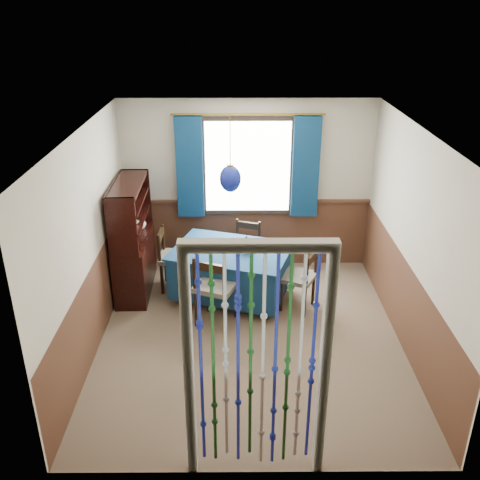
{
  "coord_description": "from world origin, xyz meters",
  "views": [
    {
      "loc": [
        -0.15,
        -5.37,
        3.75
      ],
      "look_at": [
        -0.12,
        0.62,
        1.01
      ],
      "focal_mm": 40.0,
      "sensor_mm": 36.0,
      "label": 1
    }
  ],
  "objects_px": {
    "dining_table": "(231,270)",
    "pendant_lamp": "(230,178)",
    "vase_sideboard": "(140,222)",
    "sideboard": "(133,253)",
    "vase_table": "(246,244)",
    "chair_right": "(300,278)",
    "chair_far": "(245,249)",
    "bowl_shelf": "(131,223)",
    "chair_left": "(173,257)",
    "chair_near": "(215,288)"
  },
  "relations": [
    {
      "from": "pendant_lamp",
      "to": "chair_far",
      "type": "bearing_deg",
      "value": 72.09
    },
    {
      "from": "dining_table",
      "to": "vase_sideboard",
      "type": "distance_m",
      "value": 1.48
    },
    {
      "from": "vase_table",
      "to": "chair_right",
      "type": "bearing_deg",
      "value": -20.61
    },
    {
      "from": "sideboard",
      "to": "vase_table",
      "type": "bearing_deg",
      "value": -11.04
    },
    {
      "from": "dining_table",
      "to": "chair_left",
      "type": "distance_m",
      "value": 0.86
    },
    {
      "from": "dining_table",
      "to": "vase_table",
      "type": "height_order",
      "value": "vase_table"
    },
    {
      "from": "dining_table",
      "to": "chair_right",
      "type": "distance_m",
      "value": 0.93
    },
    {
      "from": "chair_right",
      "to": "bowl_shelf",
      "type": "height_order",
      "value": "bowl_shelf"
    },
    {
      "from": "vase_sideboard",
      "to": "dining_table",
      "type": "bearing_deg",
      "value": -24.63
    },
    {
      "from": "sideboard",
      "to": "vase_table",
      "type": "xyz_separation_m",
      "value": [
        1.54,
        -0.26,
        0.26
      ]
    },
    {
      "from": "chair_left",
      "to": "sideboard",
      "type": "xyz_separation_m",
      "value": [
        -0.53,
        -0.04,
        0.08
      ]
    },
    {
      "from": "dining_table",
      "to": "pendant_lamp",
      "type": "relative_size",
      "value": 1.81
    },
    {
      "from": "pendant_lamp",
      "to": "vase_sideboard",
      "type": "xyz_separation_m",
      "value": [
        -1.28,
        0.59,
        -0.83
      ]
    },
    {
      "from": "vase_sideboard",
      "to": "vase_table",
      "type": "bearing_deg",
      "value": -21.82
    },
    {
      "from": "sideboard",
      "to": "chair_left",
      "type": "bearing_deg",
      "value": 2.88
    },
    {
      "from": "sideboard",
      "to": "chair_near",
      "type": "bearing_deg",
      "value": -38.31
    },
    {
      "from": "sideboard",
      "to": "bowl_shelf",
      "type": "bearing_deg",
      "value": -77.18
    },
    {
      "from": "sideboard",
      "to": "vase_sideboard",
      "type": "height_order",
      "value": "sideboard"
    },
    {
      "from": "chair_far",
      "to": "bowl_shelf",
      "type": "bearing_deg",
      "value": 39.96
    },
    {
      "from": "sideboard",
      "to": "vase_sideboard",
      "type": "distance_m",
      "value": 0.47
    },
    {
      "from": "chair_right",
      "to": "chair_left",
      "type": "bearing_deg",
      "value": 97.84
    },
    {
      "from": "chair_right",
      "to": "chair_far",
      "type": "bearing_deg",
      "value": 64.4
    },
    {
      "from": "chair_far",
      "to": "sideboard",
      "type": "distance_m",
      "value": 1.58
    },
    {
      "from": "pendant_lamp",
      "to": "vase_table",
      "type": "bearing_deg",
      "value": -1.48
    },
    {
      "from": "chair_near",
      "to": "chair_right",
      "type": "bearing_deg",
      "value": 38.73
    },
    {
      "from": "pendant_lamp",
      "to": "chair_right",
      "type": "bearing_deg",
      "value": -16.61
    },
    {
      "from": "bowl_shelf",
      "to": "pendant_lamp",
      "type": "bearing_deg",
      "value": -0.89
    },
    {
      "from": "sideboard",
      "to": "vase_sideboard",
      "type": "bearing_deg",
      "value": 78.36
    },
    {
      "from": "vase_table",
      "to": "sideboard",
      "type": "bearing_deg",
      "value": 170.4
    },
    {
      "from": "chair_far",
      "to": "vase_sideboard",
      "type": "xyz_separation_m",
      "value": [
        -1.48,
        -0.03,
        0.43
      ]
    },
    {
      "from": "bowl_shelf",
      "to": "vase_table",
      "type": "bearing_deg",
      "value": -0.97
    },
    {
      "from": "dining_table",
      "to": "bowl_shelf",
      "type": "xyz_separation_m",
      "value": [
        -1.28,
        0.02,
        0.68
      ]
    },
    {
      "from": "chair_near",
      "to": "pendant_lamp",
      "type": "height_order",
      "value": "pendant_lamp"
    },
    {
      "from": "chair_near",
      "to": "chair_left",
      "type": "xyz_separation_m",
      "value": [
        -0.61,
        0.9,
        -0.03
      ]
    },
    {
      "from": "chair_far",
      "to": "sideboard",
      "type": "bearing_deg",
      "value": 31.21
    },
    {
      "from": "chair_near",
      "to": "pendant_lamp",
      "type": "xyz_separation_m",
      "value": [
        0.19,
        0.6,
        1.2
      ]
    },
    {
      "from": "dining_table",
      "to": "bowl_shelf",
      "type": "height_order",
      "value": "bowl_shelf"
    },
    {
      "from": "vase_sideboard",
      "to": "pendant_lamp",
      "type": "bearing_deg",
      "value": -24.63
    },
    {
      "from": "chair_near",
      "to": "chair_far",
      "type": "relative_size",
      "value": 1.13
    },
    {
      "from": "chair_far",
      "to": "vase_sideboard",
      "type": "relative_size",
      "value": 4.36
    },
    {
      "from": "chair_near",
      "to": "bowl_shelf",
      "type": "xyz_separation_m",
      "value": [
        -1.09,
        0.62,
        0.6
      ]
    },
    {
      "from": "chair_near",
      "to": "chair_far",
      "type": "distance_m",
      "value": 1.28
    },
    {
      "from": "chair_left",
      "to": "vase_table",
      "type": "relative_size",
      "value": 4.79
    },
    {
      "from": "dining_table",
      "to": "bowl_shelf",
      "type": "relative_size",
      "value": 8.63
    },
    {
      "from": "vase_sideboard",
      "to": "bowl_shelf",
      "type": "bearing_deg",
      "value": -90.0
    },
    {
      "from": "chair_right",
      "to": "vase_table",
      "type": "bearing_deg",
      "value": 95.5
    },
    {
      "from": "pendant_lamp",
      "to": "bowl_shelf",
      "type": "bearing_deg",
      "value": 179.11
    },
    {
      "from": "pendant_lamp",
      "to": "vase_table",
      "type": "xyz_separation_m",
      "value": [
        0.2,
        -0.01,
        -0.89
      ]
    },
    {
      "from": "vase_table",
      "to": "chair_left",
      "type": "bearing_deg",
      "value": 163.4
    },
    {
      "from": "chair_far",
      "to": "dining_table",
      "type": "bearing_deg",
      "value": 90.13
    }
  ]
}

